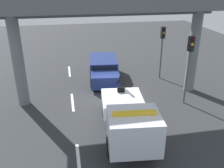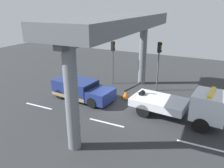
% 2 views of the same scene
% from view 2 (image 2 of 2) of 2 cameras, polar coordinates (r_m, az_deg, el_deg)
% --- Properties ---
extents(ground_plane, '(60.00, 40.00, 0.10)m').
position_cam_2_polar(ground_plane, '(17.40, 2.65, -6.06)').
color(ground_plane, '#2D3033').
extents(lane_stripe_west, '(2.60, 0.16, 0.01)m').
position_cam_2_polar(lane_stripe_west, '(18.41, -18.43, -5.44)').
color(lane_stripe_west, silver).
rests_on(lane_stripe_west, ground).
extents(lane_stripe_mid, '(2.60, 0.16, 0.01)m').
position_cam_2_polar(lane_stripe_mid, '(15.18, -1.47, -9.98)').
color(lane_stripe_mid, silver).
rests_on(lane_stripe_mid, ground).
extents(lane_stripe_east, '(2.60, 0.16, 0.01)m').
position_cam_2_polar(lane_stripe_east, '(13.94, 21.89, -14.63)').
color(lane_stripe_east, silver).
rests_on(lane_stripe_east, ground).
extents(tow_truck_white, '(7.34, 2.98, 2.46)m').
position_cam_2_polar(tow_truck_white, '(15.76, 18.82, -5.06)').
color(tow_truck_white, silver).
rests_on(tow_truck_white, ground).
extents(towed_van_green, '(5.39, 2.68, 1.58)m').
position_cam_2_polar(towed_van_green, '(18.75, -8.05, -1.51)').
color(towed_van_green, navy).
rests_on(towed_van_green, ground).
extents(overpass_structure, '(3.60, 13.77, 6.84)m').
position_cam_2_polar(overpass_structure, '(15.87, 1.67, 14.13)').
color(overpass_structure, slate).
rests_on(overpass_structure, ground).
extents(traffic_light_near, '(0.39, 0.32, 4.25)m').
position_cam_2_polar(traffic_light_near, '(21.52, 0.27, 7.96)').
color(traffic_light_near, '#515456').
rests_on(traffic_light_near, ground).
extents(traffic_light_far, '(0.39, 0.32, 4.48)m').
position_cam_2_polar(traffic_light_far, '(20.02, 12.08, 7.07)').
color(traffic_light_far, '#515456').
rests_on(traffic_light_far, ground).
extents(traffic_cone_orange, '(0.61, 0.61, 0.73)m').
position_cam_2_polar(traffic_cone_orange, '(18.73, 3.55, -2.79)').
color(traffic_cone_orange, orange).
rests_on(traffic_cone_orange, ground).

